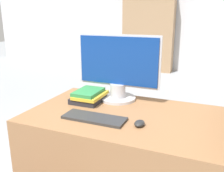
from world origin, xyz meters
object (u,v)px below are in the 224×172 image
keyboard (94,118)px  mouse (140,123)px  monitor (118,69)px  book_stack (89,96)px

keyboard → mouse: mouse is taller
monitor → book_stack: monitor is taller
monitor → mouse: bearing=-53.6°
monitor → mouse: 0.51m
keyboard → mouse: (0.27, 0.02, 0.01)m
book_stack → mouse: bearing=-29.1°
book_stack → monitor: bearing=35.4°
monitor → keyboard: bearing=-89.5°
monitor → book_stack: 0.28m
mouse → monitor: bearing=126.4°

